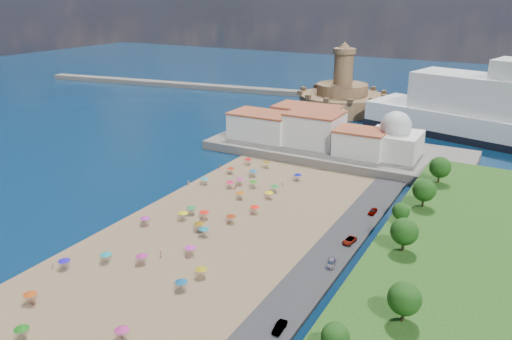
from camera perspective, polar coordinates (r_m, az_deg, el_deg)
The scene contains 11 objects.
ground at distance 121.79m, azimuth -7.42°, elevation -6.72°, with size 700.00×700.00×0.00m, color #071938.
terrace at distance 177.42m, azimuth 9.26°, elevation 2.28°, with size 90.00×36.00×3.00m, color #59544C.
jetty at distance 216.53m, azimuth 7.00°, elevation 5.48°, with size 18.00×70.00×2.40m, color #59544C.
breakwater at distance 302.26m, azimuth -7.24°, elevation 9.53°, with size 200.00×7.00×2.60m, color #59544C.
waterfront_buildings at distance 180.80m, azimuth 5.56°, elevation 4.88°, with size 57.00×29.00×11.00m.
domed_building at distance 168.13m, azimuth 15.57°, elevation 3.49°, with size 16.00×16.00×15.00m.
fortress at distance 242.76m, azimuth 9.79°, elevation 8.21°, with size 40.00×40.00×32.40m.
beach_parasols at distance 114.68m, azimuth -10.36°, elevation -7.44°, with size 30.97×115.20×2.20m.
beachgoers at distance 118.43m, azimuth -12.86°, elevation -7.28°, with size 34.90×99.01×1.87m.
parked_cars at distance 103.35m, azimuth 8.11°, elevation -11.06°, with size 2.58×70.18×1.30m.
hillside_trees at distance 97.03m, azimuth 15.58°, elevation -7.99°, with size 14.66×110.25×7.21m.
Camera 1 is at (66.13, -86.96, 53.84)m, focal length 35.00 mm.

